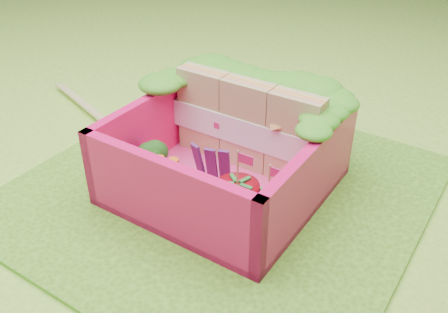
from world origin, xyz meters
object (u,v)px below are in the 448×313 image
object	(u,v)px
strawberry_left	(237,202)
chopsticks	(118,132)
broccoli	(148,159)
strawberry_right	(267,214)
bento_box	(225,154)
sandwich_stack	(248,125)

from	to	relation	value
strawberry_left	chopsticks	xyz separation A→B (m)	(-1.43, 0.44, -0.17)
broccoli	strawberry_right	world-z (taller)	strawberry_right
bento_box	sandwich_stack	size ratio (longest dim) A/B	1.12
strawberry_right	broccoli	bearing A→B (deg)	178.47
sandwich_stack	strawberry_left	bearing A→B (deg)	-64.09
strawberry_left	strawberry_right	bearing A→B (deg)	3.19
strawberry_left	chopsticks	world-z (taller)	strawberry_left
strawberry_right	strawberry_left	bearing A→B (deg)	-176.81
broccoli	chopsticks	distance (m)	0.83
bento_box	strawberry_left	distance (m)	0.43
sandwich_stack	strawberry_left	distance (m)	0.68
strawberry_right	chopsticks	size ratio (longest dim) A/B	0.21
strawberry_left	strawberry_right	size ratio (longest dim) A/B	1.06
bento_box	strawberry_left	size ratio (longest dim) A/B	2.55
bento_box	chopsticks	bearing A→B (deg)	173.48
broccoli	chopsticks	bearing A→B (deg)	149.94
sandwich_stack	strawberry_left	world-z (taller)	sandwich_stack
sandwich_stack	strawberry_right	distance (m)	0.78
bento_box	chopsticks	xyz separation A→B (m)	(-1.14, 0.13, -0.25)
strawberry_right	sandwich_stack	bearing A→B (deg)	130.41
bento_box	strawberry_left	xyz separation A→B (m)	(0.29, -0.31, -0.08)
sandwich_stack	chopsticks	bearing A→B (deg)	-172.56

